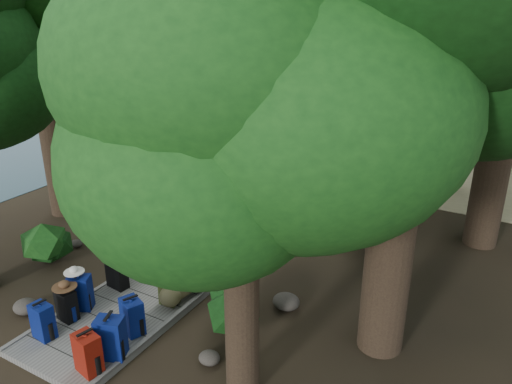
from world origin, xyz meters
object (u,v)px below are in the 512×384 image
Objects in this scene: backpack_left_a at (42,320)px; backpack_right_b at (110,336)px; duffel_right_khaki at (179,288)px; duffel_right_black at (201,276)px; backpack_left_c at (80,291)px; sun_lounger at (445,148)px; backpack_left_b at (66,304)px; backpack_right_d at (169,292)px; lone_suitcase_on_sand at (344,152)px; suitcase_on_boardwalk at (117,272)px; backpack_right_c at (132,314)px; backpack_right_a at (87,351)px; kayak at (283,129)px.

backpack_right_b is (1.38, 0.22, 0.04)m from backpack_left_a.
duffel_right_black is (0.08, 0.59, -0.02)m from duffel_right_khaki.
backpack_left_c is 14.42m from sun_lounger.
backpack_right_d is at bearing 51.98° from backpack_left_b.
duffel_right_khaki is (1.33, 1.57, -0.11)m from backpack_left_b.
backpack_left_c is 11.22m from lone_suitcase_on_sand.
backpack_left_b is 1.48m from backpack_right_b.
backpack_left_b is 0.97× the size of suitcase_on_boardwalk.
duffel_right_black is at bearing 39.59° from suitcase_on_boardwalk.
backpack_right_b is 2.51m from duffel_right_black.
suitcase_on_boardwalk is at bearing -160.17° from duffel_right_khaki.
suitcase_on_boardwalk is at bearing 166.82° from backpack_right_c.
suitcase_on_boardwalk is (0.01, 1.25, 0.01)m from backpack_left_b.
sun_lounger is at bearing 58.37° from backpack_right_b.
backpack_right_b reaches higher than backpack_right_d.
lone_suitcase_on_sand is (-0.43, 9.38, 0.05)m from duffel_right_black.
sun_lounger is (2.59, 12.05, -0.01)m from duffel_right_black.
lone_suitcase_on_sand is at bearing 70.57° from backpack_right_b.
lone_suitcase_on_sand is (0.97, 11.54, -0.08)m from backpack_left_b.
backpack_right_a is (1.42, -1.13, -0.01)m from backpack_left_c.
sun_lounger reaches higher than duffel_right_black.
duffel_right_khaki is 12.91m from sun_lounger.
backpack_left_b is 0.94× the size of lone_suitcase_on_sand.
backpack_right_a is at bearing -62.53° from backpack_right_c.
backpack_right_a is at bearing -66.24° from backpack_left_c.
sun_lounger is at bearing 88.77° from duffel_right_black.
backpack_right_d is 0.86m from duffel_right_black.
backpack_right_d is 0.74× the size of lone_suitcase_on_sand.
sun_lounger is (3.93, 14.76, -0.18)m from backpack_left_a.
backpack_left_c is at bearing -101.21° from sun_lounger.
suitcase_on_boardwalk is 10.33m from lone_suitcase_on_sand.
backpack_right_a is 2.93m from duffel_right_black.
sun_lounger is at bearing 81.52° from backpack_left_a.
backpack_right_d is 1.28m from suitcase_on_boardwalk.
suitcase_on_boardwalk is (-1.28, -0.06, 0.08)m from backpack_right_d.
backpack_right_b is at bearing -6.89° from backpack_left_b.
backpack_right_d is at bearing -93.11° from duffel_right_khaki.
backpack_left_c is at bearing 154.13° from backpack_right_a.
suitcase_on_boardwalk is (-1.28, 0.93, -0.02)m from backpack_right_c.
backpack_left_a reaches higher than duffel_right_khaki.
lone_suitcase_on_sand is 4.50m from kayak.
backpack_right_b is at bearing -41.53° from suitcase_on_boardwalk.
sun_lounger is at bearing 84.26° from duffel_right_khaki.
backpack_right_b reaches higher than duffel_right_khaki.
backpack_right_b is at bearing 15.47° from backpack_left_a.
backpack_right_c is (-0.08, 1.08, -0.02)m from backpack_right_a.
sun_lounger is (2.71, 12.89, -0.08)m from backpack_right_d.
backpack_left_c is 1.82m from backpack_right_a.
backpack_right_c is at bearing 107.10° from backpack_right_a.
duffel_right_khaki reaches higher than kayak.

